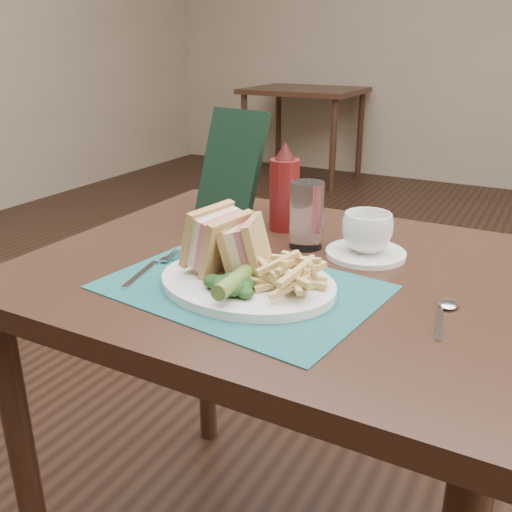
# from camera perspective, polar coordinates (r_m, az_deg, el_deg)

# --- Properties ---
(floor) EXTENTS (7.00, 7.00, 0.00)m
(floor) POSITION_cam_1_polar(r_m,az_deg,el_deg) (1.83, 9.47, -17.67)
(floor) COLOR black
(floor) RESTS_ON ground
(wall_back) EXTENTS (6.00, 0.00, 6.00)m
(wall_back) POSITION_cam_1_polar(r_m,az_deg,el_deg) (5.02, 23.12, 6.26)
(wall_back) COLOR gray
(wall_back) RESTS_ON ground
(table_main) EXTENTS (0.90, 0.75, 0.75)m
(table_main) POSITION_cam_1_polar(r_m,az_deg,el_deg) (1.23, 2.33, -17.14)
(table_main) COLOR black
(table_main) RESTS_ON ground
(table_bg_left) EXTENTS (0.90, 0.75, 0.75)m
(table_bg_left) POSITION_cam_1_polar(r_m,az_deg,el_deg) (4.90, 4.75, 12.02)
(table_bg_left) COLOR black
(table_bg_left) RESTS_ON ground
(placemat) EXTENTS (0.47, 0.36, 0.00)m
(placemat) POSITION_cam_1_polar(r_m,az_deg,el_deg) (0.94, -1.42, -3.11)
(placemat) COLOR #1A5455
(placemat) RESTS_ON table_main
(plate) EXTENTS (0.31, 0.25, 0.01)m
(plate) POSITION_cam_1_polar(r_m,az_deg,el_deg) (0.93, -0.88, -2.73)
(plate) COLOR white
(plate) RESTS_ON placemat
(sandwich_half_a) EXTENTS (0.09, 0.12, 0.11)m
(sandwich_half_a) POSITION_cam_1_polar(r_m,az_deg,el_deg) (0.97, -4.91, 1.99)
(sandwich_half_a) COLOR tan
(sandwich_half_a) RESTS_ON plate
(sandwich_half_b) EXTENTS (0.10, 0.11, 0.10)m
(sandwich_half_b) POSITION_cam_1_polar(r_m,az_deg,el_deg) (0.94, -2.35, 1.15)
(sandwich_half_b) COLOR tan
(sandwich_half_b) RESTS_ON plate
(kale_garnish) EXTENTS (0.11, 0.08, 0.03)m
(kale_garnish) POSITION_cam_1_polar(r_m,az_deg,el_deg) (0.88, -2.25, -2.72)
(kale_garnish) COLOR #143513
(kale_garnish) RESTS_ON plate
(pickle_spear) EXTENTS (0.04, 0.12, 0.03)m
(pickle_spear) POSITION_cam_1_polar(r_m,az_deg,el_deg) (0.87, -2.01, -2.36)
(pickle_spear) COLOR #52762D
(pickle_spear) RESTS_ON plate
(fries_pile) EXTENTS (0.18, 0.20, 0.06)m
(fries_pile) POSITION_cam_1_polar(r_m,az_deg,el_deg) (0.89, 3.57, -1.26)
(fries_pile) COLOR tan
(fries_pile) RESTS_ON plate
(fork) EXTENTS (0.07, 0.17, 0.01)m
(fork) POSITION_cam_1_polar(r_m,az_deg,el_deg) (1.02, -10.40, -1.00)
(fork) COLOR silver
(fork) RESTS_ON placemat
(spoon) EXTENTS (0.06, 0.15, 0.01)m
(spoon) POSITION_cam_1_polar(r_m,az_deg,el_deg) (0.88, 18.19, -5.63)
(spoon) COLOR silver
(spoon) RESTS_ON table_main
(saucer) EXTENTS (0.17, 0.17, 0.01)m
(saucer) POSITION_cam_1_polar(r_m,az_deg,el_deg) (1.09, 10.90, 0.26)
(saucer) COLOR white
(saucer) RESTS_ON table_main
(coffee_cup) EXTENTS (0.13, 0.13, 0.07)m
(coffee_cup) POSITION_cam_1_polar(r_m,az_deg,el_deg) (1.08, 11.06, 2.35)
(coffee_cup) COLOR white
(coffee_cup) RESTS_ON saucer
(drinking_glass) EXTENTS (0.07, 0.07, 0.13)m
(drinking_glass) POSITION_cam_1_polar(r_m,az_deg,el_deg) (1.10, 5.07, 4.08)
(drinking_glass) COLOR white
(drinking_glass) RESTS_ON table_main
(ketchup_bottle) EXTENTS (0.08, 0.08, 0.19)m
(ketchup_bottle) POSITION_cam_1_polar(r_m,az_deg,el_deg) (1.20, 2.86, 6.94)
(ketchup_bottle) COLOR #5F1010
(ketchup_bottle) RESTS_ON table_main
(check_presenter) EXTENTS (0.16, 0.12, 0.24)m
(check_presenter) POSITION_cam_1_polar(r_m,az_deg,el_deg) (1.27, -2.51, 8.94)
(check_presenter) COLOR black
(check_presenter) RESTS_ON table_main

